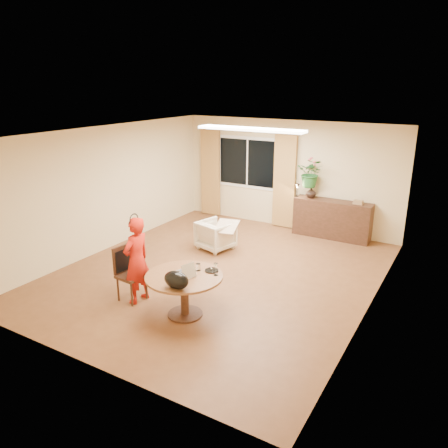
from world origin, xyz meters
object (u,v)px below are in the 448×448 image
at_px(dining_chair, 131,274).
at_px(armchair, 216,235).
at_px(child, 137,260).
at_px(sideboard, 332,219).
at_px(dining_table, 184,284).

height_order(dining_chair, armchair, dining_chair).
distance_m(child, armchair, 2.68).
distance_m(child, sideboard, 4.96).
height_order(dining_table, sideboard, sideboard).
bearing_deg(armchair, child, 107.45).
distance_m(dining_chair, sideboard, 5.02).
distance_m(armchair, sideboard, 2.76).
bearing_deg(dining_table, sideboard, 79.31).
height_order(dining_table, dining_chair, dining_chair).
bearing_deg(sideboard, dining_table, -100.69).
relative_size(armchair, sideboard, 0.39).
relative_size(child, armchair, 2.09).
distance_m(dining_table, sideboard, 4.70).
height_order(dining_table, armchair, dining_table).
height_order(dining_chair, child, child).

